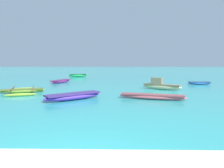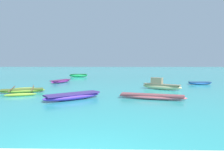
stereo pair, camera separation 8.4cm
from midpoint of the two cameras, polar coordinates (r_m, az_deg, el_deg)
The scene contains 7 objects.
moored_boat_0 at distance 15.65m, azimuth -24.04°, elevation -1.72°, with size 3.07×3.84×0.35m.
moored_boat_1 at distance 11.78m, azimuth -10.90°, elevation -3.39°, with size 3.27×2.84×0.39m.
moored_boat_2 at distance 22.29m, azimuth -14.30°, elevation 0.81°, with size 1.78×3.09×0.33m.
moored_boat_3 at distance 16.51m, azimuth 13.87°, elevation -0.39°, with size 2.98×2.13×0.95m.
moored_boat_4 at distance 21.61m, azimuth 23.89°, elevation 0.28°, with size 2.30×0.67×0.29m.
moored_boat_5 at distance 11.93m, azimuth 11.47°, elevation -3.48°, with size 3.95×1.66×0.31m.
moored_boat_6 at distance 31.10m, azimuth -9.47°, elevation 2.46°, with size 2.84×1.37×0.49m.
Camera 2 is at (1.01, -3.42, 2.10)m, focal length 32.00 mm.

